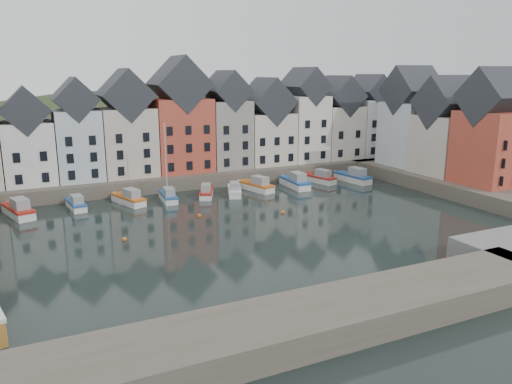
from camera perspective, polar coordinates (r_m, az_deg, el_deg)
ground at (r=55.74m, az=0.10°, el=-4.47°), size 260.00×260.00×0.00m
far_quay at (r=82.74m, az=-8.87°, el=2.05°), size 90.00×16.00×2.00m
right_quay at (r=80.17m, az=23.72°, el=0.69°), size 14.00×54.00×2.00m
near_wall at (r=33.10m, az=0.87°, el=-15.80°), size 50.00×6.00×2.00m
hillside at (r=112.01m, az=-12.36°, el=-5.12°), size 153.60×70.40×64.00m
far_terrace at (r=80.64m, az=-6.46°, el=7.49°), size 72.37×8.16×17.78m
right_terrace at (r=81.58m, az=21.10°, el=6.78°), size 8.30×24.25×16.36m
mooring_buoys at (r=58.95m, az=-5.66°, el=-3.38°), size 20.50×5.50×0.50m
boat_a at (r=67.60m, az=-25.49°, el=-1.89°), size 4.01×7.26×2.66m
boat_b at (r=68.50m, az=-19.86°, el=-1.31°), size 2.28×5.68×2.12m
boat_c at (r=68.92m, az=-14.30°, el=-0.76°), size 3.81×6.55×2.40m
boat_d at (r=69.42m, az=-9.99°, el=-0.45°), size 2.24×5.79×10.83m
boat_e at (r=71.14m, az=-5.69°, el=-0.02°), size 3.80×5.84×2.15m
boat_f at (r=71.85m, az=-2.47°, el=0.18°), size 3.72×6.04×2.22m
boat_g at (r=74.38m, az=0.06°, el=0.72°), size 3.72×6.81×2.50m
boat_h at (r=76.78m, az=4.51°, el=1.13°), size 2.54×7.12×2.69m
boat_i at (r=80.67m, az=7.26°, el=1.60°), size 3.56×6.52×2.39m
boat_j at (r=81.90m, az=11.07°, el=1.70°), size 3.02×7.20×2.68m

